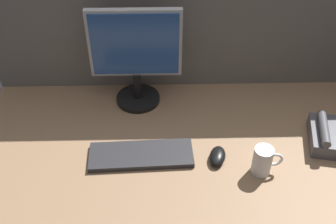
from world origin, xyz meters
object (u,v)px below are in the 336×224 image
object	(u,v)px
keyboard	(141,155)
mug_ceramic_white	(263,161)
monitor	(136,55)
mouse	(218,156)
desk_phone	(333,136)

from	to	relation	value
keyboard	mug_ceramic_white	world-z (taller)	mug_ceramic_white
keyboard	mug_ceramic_white	xyz separation A→B (cm)	(41.63, -7.80, 4.46)
monitor	mouse	bearing A→B (deg)	-50.01
desk_phone	mouse	bearing A→B (deg)	-170.08
keyboard	mug_ceramic_white	distance (cm)	42.59
keyboard	desk_phone	distance (cm)	70.69
mouse	desk_phone	size ratio (longest dim) A/B	0.44
mouse	mug_ceramic_white	xyz separation A→B (cm)	(14.49, -5.98, 3.76)
monitor	mug_ceramic_white	world-z (taller)	monitor
desk_phone	keyboard	bearing A→B (deg)	-175.33
monitor	keyboard	size ratio (longest dim) A/B	1.11
desk_phone	monitor	bearing A→B (deg)	159.36
keyboard	mouse	distance (cm)	27.21
keyboard	mug_ceramic_white	size ratio (longest dim) A/B	3.41
mouse	desk_phone	world-z (taller)	desk_phone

